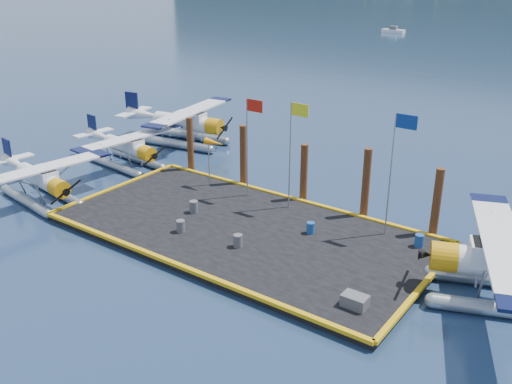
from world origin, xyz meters
TOP-DOWN VIEW (x-y plane):
  - ground at (0.00, 0.00)m, footprint 4000.00×4000.00m
  - dock at (0.00, 0.00)m, footprint 20.00×10.00m
  - dock_bumpers at (0.00, 0.00)m, footprint 20.25×10.25m
  - seaplane_a at (-12.53, -3.54)m, footprint 7.95×8.74m
  - seaplane_b at (-13.05, 3.88)m, footprint 7.85×8.66m
  - seaplane_c at (-13.39, 10.31)m, footprint 9.56×10.49m
  - seaplane_d at (13.08, 1.43)m, footprint 9.91×10.49m
  - drum_0 at (-3.47, 0.00)m, footprint 0.49×0.49m
  - drum_1 at (1.12, -1.85)m, footprint 0.47×0.47m
  - drum_2 at (3.28, 1.59)m, footprint 0.43×0.43m
  - drum_3 at (-2.36, -2.28)m, footprint 0.46×0.46m
  - drum_4 at (8.46, 3.50)m, footprint 0.46×0.46m
  - crate at (8.28, -3.24)m, footprint 1.07×0.71m
  - flagpole_red at (-2.29, 3.80)m, footprint 1.14×0.08m
  - flagpole_yellow at (0.70, 3.80)m, footprint 1.14×0.08m
  - flagpole_blue at (6.70, 3.80)m, footprint 1.14×0.08m
  - windsock at (-5.03, 3.80)m, footprint 1.40×0.44m
  - piling_0 at (-8.50, 5.40)m, footprint 0.44×0.44m
  - piling_1 at (-4.00, 5.40)m, footprint 0.44×0.44m
  - piling_2 at (0.50, 5.40)m, footprint 0.44×0.44m
  - piling_3 at (4.50, 5.40)m, footprint 0.44×0.44m
  - piling_4 at (8.50, 5.40)m, footprint 0.44×0.44m

SIDE VIEW (x-z plane):
  - ground at x=0.00m, z-range 0.00..0.00m
  - dock at x=0.00m, z-range 0.00..0.40m
  - dock_bumpers at x=0.00m, z-range 0.40..0.58m
  - crate at x=8.28m, z-range 0.40..0.93m
  - drum_2 at x=3.28m, z-range 0.40..1.01m
  - drum_4 at x=8.46m, z-range 0.40..1.04m
  - drum_3 at x=-2.36m, z-range 0.40..1.05m
  - drum_1 at x=1.12m, z-range 0.40..1.06m
  - drum_0 at x=-3.47m, z-range 0.40..1.09m
  - seaplane_b at x=-13.05m, z-range -0.20..2.87m
  - seaplane_a at x=-12.53m, z-range -0.20..2.89m
  - seaplane_c at x=-13.39m, z-range -0.24..3.47m
  - seaplane_d at x=13.08m, z-range -0.24..3.55m
  - piling_2 at x=0.50m, z-range 0.00..3.80m
  - piling_0 at x=-8.50m, z-range 0.00..4.00m
  - piling_4 at x=8.50m, z-range 0.00..4.00m
  - piling_1 at x=-4.00m, z-range 0.00..4.20m
  - piling_3 at x=4.50m, z-range 0.00..4.30m
  - windsock at x=-5.03m, z-range 1.67..4.79m
  - flagpole_red at x=-2.29m, z-range 1.40..7.40m
  - flagpole_yellow at x=0.70m, z-range 1.41..7.61m
  - flagpole_blue at x=6.70m, z-range 1.44..7.94m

